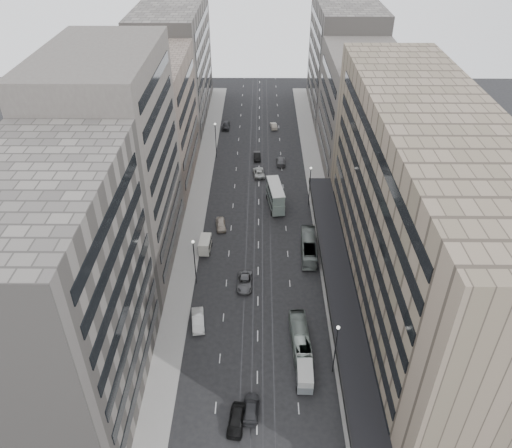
{
  "coord_description": "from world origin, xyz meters",
  "views": [
    {
      "loc": [
        0.19,
        -47.06,
        52.48
      ],
      "look_at": [
        -0.4,
        20.48,
        5.46
      ],
      "focal_mm": 35.0,
      "sensor_mm": 36.0,
      "label": 1
    }
  ],
  "objects_px": {
    "bus_far": "(309,247)",
    "sedan_1": "(198,320)",
    "vw_microbus": "(305,374)",
    "panel_van": "(205,244)",
    "double_decker": "(275,196)",
    "pedestrian": "(373,434)",
    "bus_near": "(300,339)",
    "sedan_0": "(236,420)",
    "sedan_2": "(245,282)"
  },
  "relations": [
    {
      "from": "vw_microbus",
      "to": "sedan_1",
      "type": "xyz_separation_m",
      "value": [
        -14.45,
        9.65,
        -0.61
      ]
    },
    {
      "from": "sedan_1",
      "to": "bus_far",
      "type": "bearing_deg",
      "value": 36.02
    },
    {
      "from": "sedan_0",
      "to": "panel_van",
      "type": "bearing_deg",
      "value": 107.88
    },
    {
      "from": "sedan_0",
      "to": "pedestrian",
      "type": "bearing_deg",
      "value": -0.24
    },
    {
      "from": "bus_near",
      "to": "pedestrian",
      "type": "distance_m",
      "value": 15.54
    },
    {
      "from": "panel_van",
      "to": "vw_microbus",
      "type": "bearing_deg",
      "value": -58.03
    },
    {
      "from": "sedan_1",
      "to": "sedan_2",
      "type": "bearing_deg",
      "value": 44.27
    },
    {
      "from": "bus_far",
      "to": "pedestrian",
      "type": "height_order",
      "value": "bus_far"
    },
    {
      "from": "panel_van",
      "to": "pedestrian",
      "type": "relative_size",
      "value": 2.06
    },
    {
      "from": "bus_far",
      "to": "panel_van",
      "type": "xyz_separation_m",
      "value": [
        -17.54,
        0.65,
        -0.02
      ]
    },
    {
      "from": "double_decker",
      "to": "panel_van",
      "type": "height_order",
      "value": "double_decker"
    },
    {
      "from": "bus_near",
      "to": "bus_far",
      "type": "distance_m",
      "value": 20.49
    },
    {
      "from": "double_decker",
      "to": "sedan_2",
      "type": "xyz_separation_m",
      "value": [
        -5.3,
        -22.93,
        -1.76
      ]
    },
    {
      "from": "vw_microbus",
      "to": "sedan_0",
      "type": "bearing_deg",
      "value": -141.87
    },
    {
      "from": "vw_microbus",
      "to": "pedestrian",
      "type": "bearing_deg",
      "value": -46.35
    },
    {
      "from": "vw_microbus",
      "to": "panel_van",
      "type": "relative_size",
      "value": 1.17
    },
    {
      "from": "panel_van",
      "to": "sedan_1",
      "type": "distance_m",
      "value": 17.08
    },
    {
      "from": "vw_microbus",
      "to": "sedan_2",
      "type": "height_order",
      "value": "vw_microbus"
    },
    {
      "from": "bus_far",
      "to": "sedan_0",
      "type": "relative_size",
      "value": 2.17
    },
    {
      "from": "bus_far",
      "to": "panel_van",
      "type": "relative_size",
      "value": 2.48
    },
    {
      "from": "panel_van",
      "to": "bus_far",
      "type": "bearing_deg",
      "value": 0.57
    },
    {
      "from": "bus_far",
      "to": "vw_microbus",
      "type": "distance_m",
      "value": 26.19
    },
    {
      "from": "double_decker",
      "to": "bus_far",
      "type": "bearing_deg",
      "value": -78.25
    },
    {
      "from": "bus_far",
      "to": "sedan_1",
      "type": "bearing_deg",
      "value": 46.58
    },
    {
      "from": "sedan_2",
      "to": "bus_near",
      "type": "bearing_deg",
      "value": -56.45
    },
    {
      "from": "vw_microbus",
      "to": "sedan_2",
      "type": "bearing_deg",
      "value": 115.95
    },
    {
      "from": "vw_microbus",
      "to": "pedestrian",
      "type": "xyz_separation_m",
      "value": [
        7.13,
        -7.95,
        -0.28
      ]
    },
    {
      "from": "bus_near",
      "to": "vw_microbus",
      "type": "bearing_deg",
      "value": 88.62
    },
    {
      "from": "double_decker",
      "to": "pedestrian",
      "type": "relative_size",
      "value": 4.4
    },
    {
      "from": "vw_microbus",
      "to": "double_decker",
      "type": "bearing_deg",
      "value": 95.62
    },
    {
      "from": "sedan_2",
      "to": "pedestrian",
      "type": "height_order",
      "value": "pedestrian"
    },
    {
      "from": "bus_far",
      "to": "sedan_1",
      "type": "xyz_separation_m",
      "value": [
        -17.0,
        -16.42,
        -0.6
      ]
    },
    {
      "from": "sedan_2",
      "to": "pedestrian",
      "type": "xyz_separation_m",
      "value": [
        15.17,
        -25.87,
        0.42
      ]
    },
    {
      "from": "sedan_1",
      "to": "pedestrian",
      "type": "height_order",
      "value": "pedestrian"
    },
    {
      "from": "sedan_1",
      "to": "pedestrian",
      "type": "bearing_deg",
      "value": -47.19
    },
    {
      "from": "double_decker",
      "to": "panel_van",
      "type": "relative_size",
      "value": 2.13
    },
    {
      "from": "bus_far",
      "to": "vw_microbus",
      "type": "bearing_deg",
      "value": 86.98
    },
    {
      "from": "panel_van",
      "to": "bus_near",
      "type": "bearing_deg",
      "value": -52.07
    },
    {
      "from": "double_decker",
      "to": "pedestrian",
      "type": "xyz_separation_m",
      "value": [
        9.88,
        -48.81,
        -1.34
      ]
    },
    {
      "from": "panel_van",
      "to": "sedan_0",
      "type": "height_order",
      "value": "panel_van"
    },
    {
      "from": "bus_near",
      "to": "sedan_0",
      "type": "distance_m",
      "value": 14.44
    },
    {
      "from": "sedan_2",
      "to": "pedestrian",
      "type": "distance_m",
      "value": 30.0
    },
    {
      "from": "sedan_2",
      "to": "pedestrian",
      "type": "relative_size",
      "value": 2.59
    },
    {
      "from": "sedan_1",
      "to": "double_decker",
      "type": "bearing_deg",
      "value": 61.47
    },
    {
      "from": "bus_near",
      "to": "sedan_2",
      "type": "xyz_separation_m",
      "value": [
        -7.86,
        12.16,
        -0.62
      ]
    },
    {
      "from": "vw_microbus",
      "to": "sedan_1",
      "type": "height_order",
      "value": "vw_microbus"
    },
    {
      "from": "sedan_0",
      "to": "sedan_1",
      "type": "height_order",
      "value": "sedan_1"
    },
    {
      "from": "panel_van",
      "to": "pedestrian",
      "type": "xyz_separation_m",
      "value": [
        22.11,
        -34.67,
        -0.25
      ]
    },
    {
      "from": "sedan_1",
      "to": "pedestrian",
      "type": "distance_m",
      "value": 27.85
    },
    {
      "from": "bus_near",
      "to": "vw_microbus",
      "type": "xyz_separation_m",
      "value": [
        0.18,
        -5.76,
        0.08
      ]
    }
  ]
}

